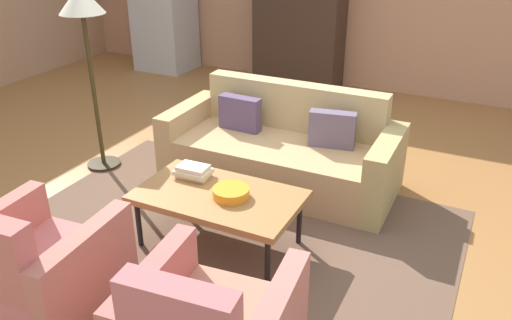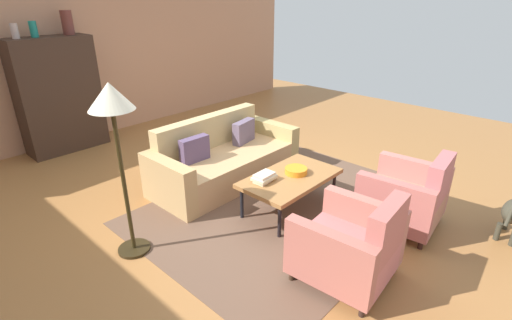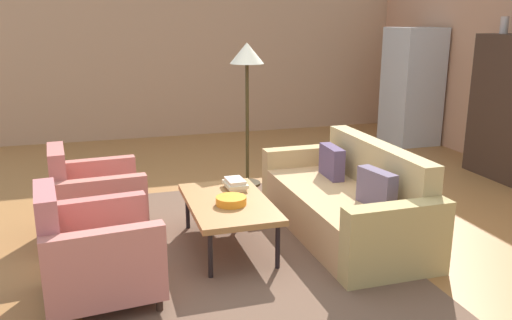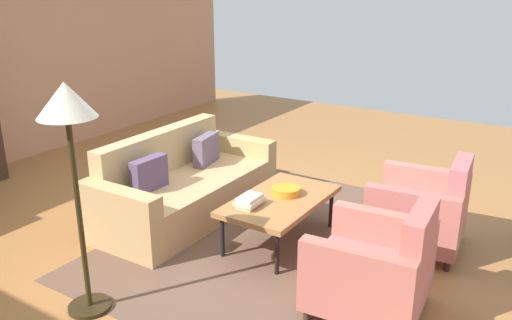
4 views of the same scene
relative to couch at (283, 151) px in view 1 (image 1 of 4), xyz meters
The scene contains 10 objects.
ground_plane 0.68m from the couch, 96.67° to the right, with size 11.37×11.37×0.00m, color #A36B39.
area_rug 1.17m from the couch, 89.97° to the right, with size 3.40×2.60×0.01m, color brown.
couch is the anchor object (origin of this frame).
coffee_table 1.19m from the couch, 89.97° to the right, with size 1.20×0.70×0.44m.
armchair_left 2.43m from the couch, 104.18° to the right, with size 0.86×0.86×0.88m.
fruit_bowl 1.21m from the couch, 84.87° to the right, with size 0.27×0.27×0.07m, color orange.
book_stack 1.11m from the couch, 106.09° to the right, with size 0.28×0.19×0.10m.
cabinet 2.98m from the couch, 109.42° to the left, with size 1.20×0.51×1.80m.
refrigerator 4.17m from the couch, 139.94° to the left, with size 0.80×0.73×1.85m.
floor_lamp 2.13m from the couch, 162.91° to the right, with size 0.40×0.40×1.72m.
Camera 1 is at (1.78, -3.41, 2.31)m, focal length 36.60 mm.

